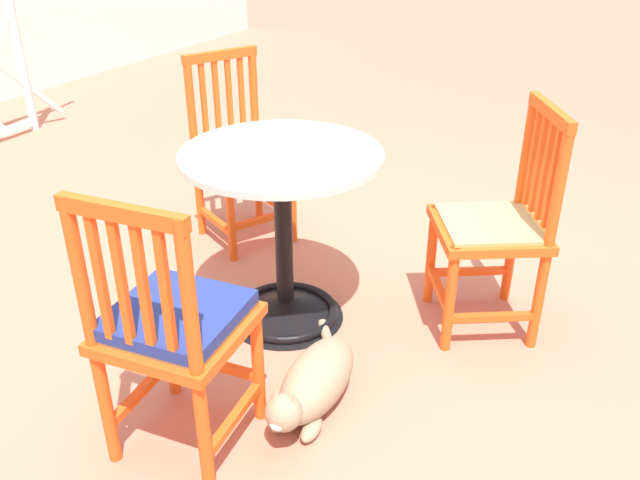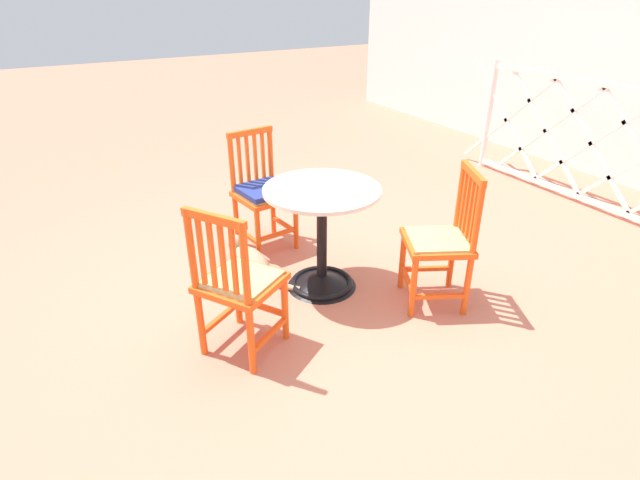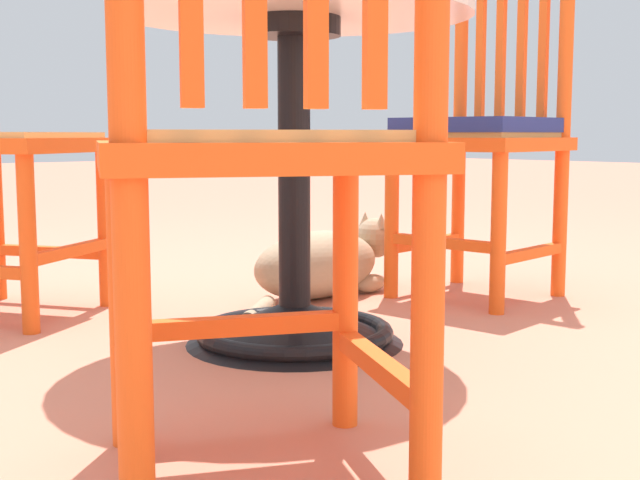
{
  "view_description": "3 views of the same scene",
  "coord_description": "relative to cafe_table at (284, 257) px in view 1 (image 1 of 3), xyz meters",
  "views": [
    {
      "loc": [
        -2.07,
        -1.03,
        1.6
      ],
      "look_at": [
        0.05,
        0.14,
        0.3
      ],
      "focal_mm": 37.44,
      "sensor_mm": 36.0,
      "label": 1
    },
    {
      "loc": [
        2.51,
        -1.29,
        1.92
      ],
      "look_at": [
        -0.11,
        0.2,
        0.37
      ],
      "focal_mm": 28.62,
      "sensor_mm": 36.0,
      "label": 2
    },
    {
      "loc": [
        1.07,
        1.65,
        0.46
      ],
      "look_at": [
        -0.26,
        0.13,
        0.21
      ],
      "focal_mm": 48.41,
      "sensor_mm": 36.0,
      "label": 3
    }
  ],
  "objects": [
    {
      "name": "orange_chair_at_corner",
      "position": [
        -0.76,
        -0.09,
        0.16
      ],
      "size": [
        0.44,
        0.44,
        0.91
      ],
      "color": "#EA5619",
      "rests_on": "ground_plane"
    },
    {
      "name": "orange_chair_near_fence",
      "position": [
        0.36,
        -0.73,
        0.15
      ],
      "size": [
        0.55,
        0.55,
        0.91
      ],
      "color": "#EA5619",
      "rests_on": "ground_plane"
    },
    {
      "name": "orange_chair_tucked_in",
      "position": [
        0.53,
        0.57,
        0.15
      ],
      "size": [
        0.54,
        0.54,
        0.91
      ],
      "color": "#EA5619",
      "rests_on": "ground_plane"
    },
    {
      "name": "tabby_cat",
      "position": [
        -0.42,
        -0.37,
        -0.19
      ],
      "size": [
        0.71,
        0.32,
        0.23
      ],
      "color": "#9E896B",
      "rests_on": "ground_plane"
    },
    {
      "name": "ground_plane",
      "position": [
        0.12,
        -0.21,
        -0.28
      ],
      "size": [
        24.0,
        24.0,
        0.0
      ],
      "primitive_type": "plane",
      "color": "#C6755B"
    },
    {
      "name": "cafe_table",
      "position": [
        0.0,
        0.0,
        0.0
      ],
      "size": [
        0.76,
        0.76,
        0.73
      ],
      "color": "black",
      "rests_on": "ground_plane"
    }
  ]
}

